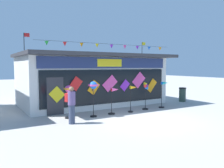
# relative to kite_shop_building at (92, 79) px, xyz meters

# --- Properties ---
(ground_plane) EXTENTS (80.00, 80.00, 0.00)m
(ground_plane) POSITION_rel_kite_shop_building_xyz_m (0.04, -5.76, -1.70)
(ground_plane) COLOR #ADAAA5
(kite_shop_building) EXTENTS (9.64, 5.74, 4.53)m
(kite_shop_building) POSITION_rel_kite_shop_building_xyz_m (0.00, 0.00, 0.00)
(kite_shop_building) COLOR silver
(kite_shop_building) RESTS_ON ground_plane
(wind_spinner_far_left) EXTENTS (0.38, 0.38, 1.65)m
(wind_spinner_far_left) POSITION_rel_kite_shop_building_xyz_m (-3.00, -3.50, -0.44)
(wind_spinner_far_left) COLOR black
(wind_spinner_far_left) RESTS_ON ground_plane
(wind_spinner_left) EXTENTS (0.39, 0.39, 1.82)m
(wind_spinner_left) POSITION_rel_kite_shop_building_xyz_m (-1.80, -3.84, -0.23)
(wind_spinner_left) COLOR black
(wind_spinner_left) RESTS_ON ground_plane
(wind_spinner_center_left) EXTENTS (0.64, 0.37, 1.44)m
(wind_spinner_center_left) POSITION_rel_kite_shop_building_xyz_m (-0.53, -3.76, -0.73)
(wind_spinner_center_left) COLOR black
(wind_spinner_center_left) RESTS_ON ground_plane
(wind_spinner_center_right) EXTENTS (0.57, 0.29, 1.49)m
(wind_spinner_center_right) POSITION_rel_kite_shop_building_xyz_m (0.67, -3.83, -0.64)
(wind_spinner_center_right) COLOR black
(wind_spinner_center_right) RESTS_ON ground_plane
(wind_spinner_right) EXTENTS (0.45, 0.36, 1.64)m
(wind_spinner_right) POSITION_rel_kite_shop_building_xyz_m (1.75, -3.66, -0.59)
(wind_spinner_right) COLOR black
(wind_spinner_right) RESTS_ON ground_plane
(wind_spinner_far_right) EXTENTS (0.73, 0.36, 1.63)m
(wind_spinner_far_right) POSITION_rel_kite_shop_building_xyz_m (3.18, -3.68, -0.59)
(wind_spinner_far_right) COLOR black
(wind_spinner_far_right) RESTS_ON ground_plane
(person_mid_plaza) EXTENTS (0.45, 0.47, 1.68)m
(person_mid_plaza) POSITION_rel_kite_shop_building_xyz_m (-3.29, -4.61, -0.81)
(person_mid_plaza) COLOR #333D56
(person_mid_plaza) RESTS_ON ground_plane
(trash_bin) EXTENTS (0.52, 0.52, 1.03)m
(trash_bin) POSITION_rel_kite_shop_building_xyz_m (6.02, -2.61, -1.18)
(trash_bin) COLOR #2D4238
(trash_bin) RESTS_ON ground_plane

